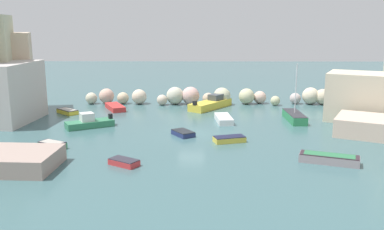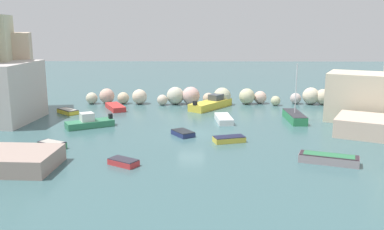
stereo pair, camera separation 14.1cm
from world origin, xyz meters
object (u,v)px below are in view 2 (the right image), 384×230
at_px(moored_boat_7, 224,119).
at_px(channel_buoy, 190,108).
at_px(moored_boat_5, 123,162).
at_px(moored_boat_10, 52,145).
at_px(moored_boat_2, 295,117).
at_px(moored_boat_0, 89,123).
at_px(moored_boat_3, 329,159).
at_px(moored_boat_8, 68,111).
at_px(moored_boat_6, 115,107).
at_px(moored_boat_1, 183,133).
at_px(moored_boat_4, 211,104).
at_px(moored_boat_9, 229,139).

bearing_deg(moored_boat_7, channel_buoy, 25.82).
bearing_deg(moored_boat_7, moored_boat_5, 144.31).
bearing_deg(moored_boat_10, moored_boat_2, 53.35).
height_order(moored_boat_0, moored_boat_3, moored_boat_0).
bearing_deg(moored_boat_8, moored_boat_6, 68.44).
xyz_separation_m(moored_boat_0, moored_boat_1, (9.75, -3.24, -0.24)).
relative_size(moored_boat_4, moored_boat_5, 2.65).
bearing_deg(moored_boat_3, moored_boat_0, 172.33).
xyz_separation_m(moored_boat_3, moored_boat_8, (-25.45, 17.86, -0.08)).
bearing_deg(moored_boat_9, moored_boat_7, 73.75).
distance_m(moored_boat_3, moored_boat_9, 9.23).
distance_m(moored_boat_0, moored_boat_4, 16.36).
height_order(channel_buoy, moored_boat_0, moored_boat_0).
xyz_separation_m(moored_boat_0, moored_boat_4, (12.81, 10.18, 0.07)).
xyz_separation_m(channel_buoy, moored_boat_8, (-14.45, -2.15, 0.04)).
relative_size(channel_buoy, moored_boat_0, 0.10).
relative_size(moored_boat_2, moored_boat_4, 0.94).
distance_m(moored_boat_6, moored_boat_10, 16.81).
bearing_deg(moored_boat_3, moored_boat_4, 131.57).
xyz_separation_m(moored_boat_6, moored_boat_9, (13.08, -14.48, -0.04)).
bearing_deg(moored_boat_0, moored_boat_9, 129.31).
bearing_deg(moored_boat_6, channel_buoy, -117.16).
bearing_deg(moored_boat_8, channel_buoy, 51.87).
height_order(channel_buoy, moored_boat_10, moored_boat_10).
height_order(moored_boat_6, moored_boat_9, moored_boat_6).
relative_size(moored_boat_1, moored_boat_8, 0.90).
relative_size(channel_buoy, moored_boat_1, 0.18).
height_order(moored_boat_2, moored_boat_9, moored_boat_2).
bearing_deg(moored_boat_0, moored_boat_7, 160.89).
bearing_deg(channel_buoy, moored_boat_7, -58.59).
height_order(moored_boat_1, moored_boat_7, moored_boat_7).
bearing_deg(moored_boat_10, moored_boat_5, -3.70).
distance_m(moored_boat_5, moored_boat_7, 16.72).
bearing_deg(moored_boat_10, moored_boat_7, 62.02).
bearing_deg(moored_boat_5, moored_boat_6, 134.92).
relative_size(moored_boat_0, moored_boat_10, 1.92).
height_order(moored_boat_0, moored_boat_7, moored_boat_0).
bearing_deg(moored_boat_6, moored_boat_8, 89.58).
xyz_separation_m(moored_boat_2, moored_boat_8, (-26.03, 3.49, -0.20)).
bearing_deg(moored_boat_7, moored_boat_10, 118.08).
bearing_deg(moored_boat_5, moored_boat_2, 75.31).
distance_m(moored_boat_3, moored_boat_7, 15.55).
height_order(moored_boat_1, moored_boat_2, moored_boat_2).
xyz_separation_m(moored_boat_7, moored_boat_8, (-18.25, 4.07, -0.04)).
relative_size(moored_boat_2, moored_boat_7, 1.50).
xyz_separation_m(moored_boat_1, moored_boat_3, (11.41, -7.98, 0.12)).
relative_size(moored_boat_0, moored_boat_8, 1.69).
bearing_deg(moored_boat_3, moored_boat_9, 161.26).
distance_m(moored_boat_6, moored_boat_8, 5.74).
bearing_deg(moored_boat_8, moored_boat_7, 30.83).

